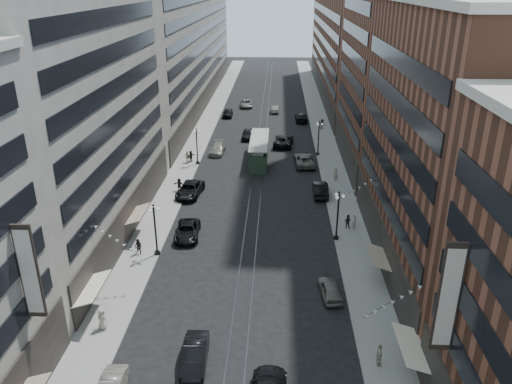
% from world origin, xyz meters
% --- Properties ---
extents(ground, '(220.00, 220.00, 0.00)m').
position_xyz_m(ground, '(0.00, 60.00, 0.00)').
color(ground, black).
rests_on(ground, ground).
extents(sidewalk_west, '(4.00, 180.00, 0.15)m').
position_xyz_m(sidewalk_west, '(-11.00, 70.00, 0.07)').
color(sidewalk_west, gray).
rests_on(sidewalk_west, ground).
extents(sidewalk_east, '(4.00, 180.00, 0.15)m').
position_xyz_m(sidewalk_east, '(11.00, 70.00, 0.07)').
color(sidewalk_east, gray).
rests_on(sidewalk_east, ground).
extents(rail_west, '(0.12, 180.00, 0.02)m').
position_xyz_m(rail_west, '(-0.70, 70.00, 0.01)').
color(rail_west, '#2D2D33').
rests_on(rail_west, ground).
extents(rail_east, '(0.12, 180.00, 0.02)m').
position_xyz_m(rail_east, '(0.70, 70.00, 0.01)').
color(rail_east, '#2D2D33').
rests_on(rail_east, ground).
extents(building_west_mid, '(8.00, 36.00, 28.00)m').
position_xyz_m(building_west_mid, '(-17.00, 33.00, 14.00)').
color(building_west_mid, '#A8A495').
rests_on(building_west_mid, ground).
extents(building_west_far, '(8.00, 90.00, 26.00)m').
position_xyz_m(building_west_far, '(-17.00, 96.00, 13.00)').
color(building_west_far, '#A8A495').
rests_on(building_west_far, ground).
extents(building_east_mid, '(8.00, 30.00, 24.00)m').
position_xyz_m(building_east_mid, '(17.00, 28.00, 12.00)').
color(building_east_mid, brown).
rests_on(building_east_mid, ground).
extents(building_east_tower, '(8.00, 26.00, 42.00)m').
position_xyz_m(building_east_tower, '(17.00, 56.00, 21.00)').
color(building_east_tower, brown).
rests_on(building_east_tower, ground).
extents(building_east_far, '(8.00, 72.00, 24.00)m').
position_xyz_m(building_east_far, '(17.00, 105.00, 12.00)').
color(building_east_far, brown).
rests_on(building_east_far, ground).
extents(lamppost_sw_far, '(1.03, 1.14, 5.52)m').
position_xyz_m(lamppost_sw_far, '(-9.20, 28.00, 3.10)').
color(lamppost_sw_far, black).
rests_on(lamppost_sw_far, sidewalk_west).
extents(lamppost_sw_mid, '(1.03, 1.14, 5.52)m').
position_xyz_m(lamppost_sw_mid, '(-9.20, 55.00, 3.10)').
color(lamppost_sw_mid, black).
rests_on(lamppost_sw_mid, sidewalk_west).
extents(lamppost_se_far, '(1.03, 1.14, 5.52)m').
position_xyz_m(lamppost_se_far, '(9.20, 32.00, 3.10)').
color(lamppost_se_far, black).
rests_on(lamppost_se_far, sidewalk_east).
extents(lamppost_se_mid, '(1.03, 1.14, 5.52)m').
position_xyz_m(lamppost_se_mid, '(9.20, 60.00, 3.10)').
color(lamppost_se_mid, black).
rests_on(lamppost_se_mid, sidewalk_east).
extents(streetcar, '(2.74, 12.37, 3.42)m').
position_xyz_m(streetcar, '(0.00, 57.22, 1.58)').
color(streetcar, '#263C2B').
rests_on(streetcar, ground).
extents(car_2, '(2.80, 5.52, 1.50)m').
position_xyz_m(car_2, '(-6.80, 31.99, 0.75)').
color(car_2, black).
rests_on(car_2, ground).
extents(car_4, '(2.18, 4.37, 1.43)m').
position_xyz_m(car_4, '(7.56, 21.63, 0.71)').
color(car_4, '#65635A').
rests_on(car_4, ground).
extents(car_5, '(1.93, 4.96, 1.61)m').
position_xyz_m(car_5, '(-2.95, 12.72, 0.81)').
color(car_5, black).
rests_on(car_5, ground).
extents(pedestrian_1, '(1.00, 0.78, 1.81)m').
position_xyz_m(pedestrian_1, '(-10.87, 16.21, 1.06)').
color(pedestrian_1, '#A6A089').
rests_on(pedestrian_1, sidewalk_west).
extents(pedestrian_2, '(0.91, 0.69, 1.65)m').
position_xyz_m(pedestrian_2, '(-11.06, 27.95, 0.98)').
color(pedestrian_2, black).
rests_on(pedestrian_2, sidewalk_west).
extents(pedestrian_4, '(0.53, 1.12, 1.89)m').
position_xyz_m(pedestrian_4, '(10.25, 13.01, 1.10)').
color(pedestrian_4, '#BBB29B').
rests_on(pedestrian_4, sidewalk_east).
extents(car_7, '(3.39, 6.17, 1.64)m').
position_xyz_m(car_7, '(-8.40, 43.28, 0.82)').
color(car_7, black).
rests_on(car_7, ground).
extents(car_8, '(2.41, 5.47, 1.56)m').
position_xyz_m(car_8, '(-6.80, 60.42, 0.78)').
color(car_8, slate).
rests_on(car_8, ground).
extents(car_9, '(1.96, 4.78, 1.62)m').
position_xyz_m(car_9, '(-7.42, 83.82, 0.81)').
color(car_9, black).
rests_on(car_9, ground).
extents(car_10, '(1.83, 5.22, 1.72)m').
position_xyz_m(car_10, '(8.40, 44.11, 0.86)').
color(car_10, black).
rests_on(car_10, ground).
extents(car_11, '(3.27, 6.36, 1.72)m').
position_xyz_m(car_11, '(6.85, 55.47, 0.86)').
color(car_11, '#636158').
rests_on(car_11, ground).
extents(car_12, '(2.39, 5.71, 1.65)m').
position_xyz_m(car_12, '(7.41, 80.84, 0.82)').
color(car_12, black).
rests_on(car_12, ground).
extents(car_13, '(2.08, 5.01, 1.70)m').
position_xyz_m(car_13, '(-2.41, 68.71, 0.85)').
color(car_13, black).
rests_on(car_13, ground).
extents(car_14, '(1.58, 4.35, 1.42)m').
position_xyz_m(car_14, '(2.20, 87.89, 0.71)').
color(car_14, slate).
rests_on(car_14, ground).
extents(pedestrian_5, '(1.63, 0.79, 1.70)m').
position_xyz_m(pedestrian_5, '(-10.01, 44.53, 1.00)').
color(pedestrian_5, black).
rests_on(pedestrian_5, sidewalk_west).
extents(pedestrian_6, '(1.13, 0.75, 1.77)m').
position_xyz_m(pedestrian_6, '(-10.81, 55.52, 1.03)').
color(pedestrian_6, '#A7A28A').
rests_on(pedestrian_6, sidewalk_west).
extents(pedestrian_7, '(0.88, 0.65, 1.61)m').
position_xyz_m(pedestrian_7, '(10.71, 34.69, 0.96)').
color(pedestrian_7, black).
rests_on(pedestrian_7, sidewalk_east).
extents(pedestrian_8, '(0.80, 0.66, 1.89)m').
position_xyz_m(pedestrian_8, '(10.83, 49.00, 1.10)').
color(pedestrian_8, '#B1AB93').
rests_on(pedestrian_8, sidewalk_east).
extents(pedestrian_9, '(1.31, 0.88, 1.88)m').
position_xyz_m(pedestrian_9, '(11.00, 74.97, 1.09)').
color(pedestrian_9, black).
rests_on(pedestrian_9, sidewalk_east).
extents(car_extra_0, '(3.58, 6.68, 1.78)m').
position_xyz_m(car_extra_0, '(3.77, 65.09, 0.89)').
color(car_extra_0, black).
rests_on(car_extra_0, ground).
extents(car_extra_1, '(2.92, 5.64, 1.52)m').
position_xyz_m(car_extra_1, '(-4.19, 92.54, 0.76)').
color(car_extra_1, slate).
rests_on(car_extra_1, ground).
extents(pedestrian_extra_0, '(0.61, 0.74, 1.75)m').
position_xyz_m(pedestrian_extra_0, '(11.45, 34.52, 1.03)').
color(pedestrian_extra_0, '#B9AD99').
rests_on(pedestrian_extra_0, sidewalk_east).
extents(pedestrian_extra_1, '(1.10, 1.65, 1.73)m').
position_xyz_m(pedestrian_extra_1, '(-10.33, 55.83, 1.02)').
color(pedestrian_extra_1, black).
rests_on(pedestrian_extra_1, sidewalk_west).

